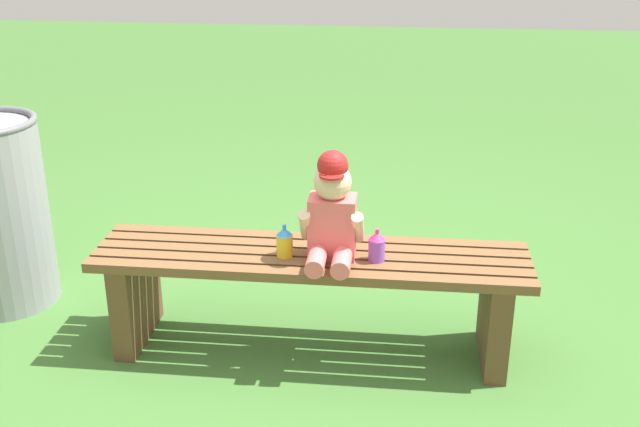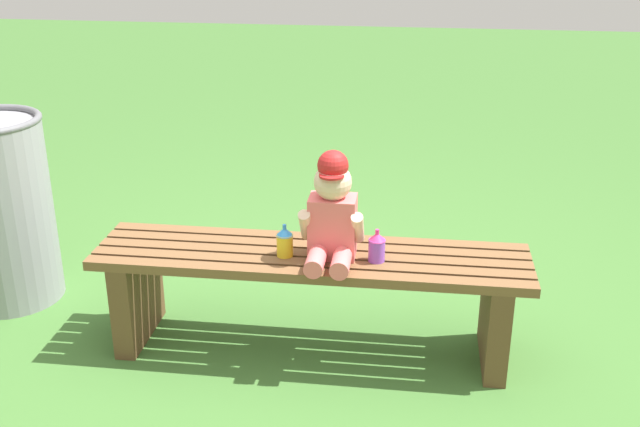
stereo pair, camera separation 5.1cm
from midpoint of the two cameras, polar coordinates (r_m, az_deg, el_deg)
ground_plane at (r=3.06m, az=-1.15°, el=-9.84°), size 16.00×16.00×0.00m
park_bench at (r=2.92m, az=-1.20°, el=-5.22°), size 1.62×0.37×0.41m
child_figure at (r=2.76m, az=0.36°, el=0.05°), size 0.23×0.27×0.40m
sippy_cup_left at (r=2.82m, az=-3.15°, el=-2.08°), size 0.06×0.06×0.12m
sippy_cup_right at (r=2.79m, az=3.70°, el=-2.40°), size 0.06×0.06×0.12m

